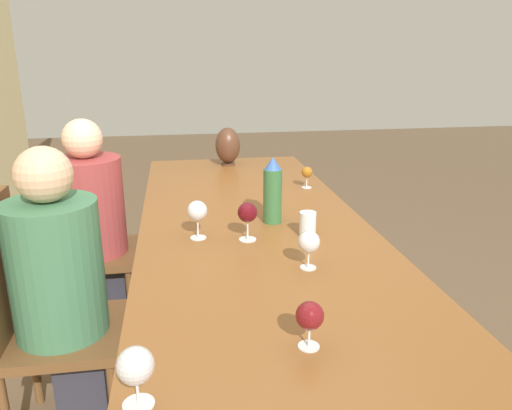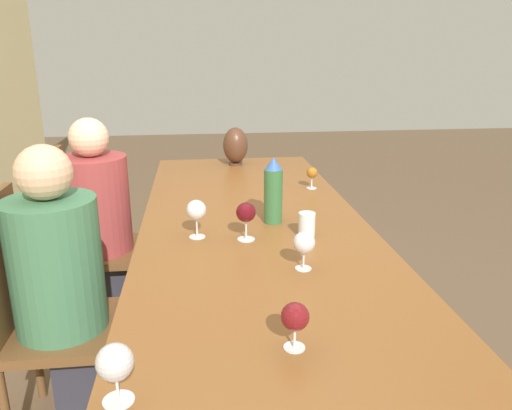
% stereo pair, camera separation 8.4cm
% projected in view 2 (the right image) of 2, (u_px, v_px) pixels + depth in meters
% --- Properties ---
extents(ground_plane, '(14.00, 14.00, 0.00)m').
position_uv_depth(ground_plane, '(255.00, 372.00, 2.43)').
color(ground_plane, brown).
extents(dining_table, '(2.66, 0.99, 0.77)m').
position_uv_depth(dining_table, '(255.00, 237.00, 2.21)').
color(dining_table, brown).
rests_on(dining_table, ground_plane).
extents(water_bottle, '(0.08, 0.08, 0.29)m').
position_uv_depth(water_bottle, '(273.00, 191.00, 2.16)').
color(water_bottle, '#336638').
rests_on(water_bottle, dining_table).
extents(water_tumbler, '(0.07, 0.07, 0.10)m').
position_uv_depth(water_tumbler, '(307.00, 225.00, 2.02)').
color(water_tumbler, silver).
rests_on(water_tumbler, dining_table).
extents(vase, '(0.16, 0.16, 0.25)m').
position_uv_depth(vase, '(235.00, 146.00, 3.23)').
color(vase, '#4C2D1E').
rests_on(vase, dining_table).
extents(wine_glass_0, '(0.08, 0.08, 0.14)m').
position_uv_depth(wine_glass_0, '(304.00, 243.00, 1.71)').
color(wine_glass_0, silver).
rests_on(wine_glass_0, dining_table).
extents(wine_glass_1, '(0.08, 0.08, 0.16)m').
position_uv_depth(wine_glass_1, '(246.00, 213.00, 1.97)').
color(wine_glass_1, silver).
rests_on(wine_glass_1, dining_table).
extents(wine_glass_2, '(0.06, 0.06, 0.12)m').
position_uv_depth(wine_glass_2, '(312.00, 173.00, 2.70)').
color(wine_glass_2, silver).
rests_on(wine_glass_2, dining_table).
extents(wine_glass_3, '(0.07, 0.07, 0.13)m').
position_uv_depth(wine_glass_3, '(295.00, 317.00, 1.26)').
color(wine_glass_3, silver).
rests_on(wine_glass_3, dining_table).
extents(wine_glass_4, '(0.08, 0.08, 0.16)m').
position_uv_depth(wine_glass_4, '(196.00, 211.00, 2.00)').
color(wine_glass_4, silver).
rests_on(wine_glass_4, dining_table).
extents(wine_glass_5, '(0.08, 0.08, 0.14)m').
position_uv_depth(wine_glass_5, '(115.00, 363.00, 1.06)').
color(wine_glass_5, silver).
rests_on(wine_glass_5, dining_table).
extents(chair_near, '(0.44, 0.44, 1.00)m').
position_uv_depth(chair_near, '(41.00, 313.00, 1.94)').
color(chair_near, brown).
rests_on(chair_near, ground_plane).
extents(chair_far, '(0.44, 0.44, 1.00)m').
position_uv_depth(chair_far, '(84.00, 238.00, 2.69)').
color(chair_far, brown).
rests_on(chair_far, ground_plane).
extents(person_near, '(0.34, 0.34, 1.19)m').
position_uv_depth(person_near, '(63.00, 286.00, 1.92)').
color(person_near, '#2D2D38').
rests_on(person_near, ground_plane).
extents(person_far, '(0.36, 0.36, 1.17)m').
position_uv_depth(person_far, '(100.00, 220.00, 2.67)').
color(person_far, '#2D2D38').
rests_on(person_far, ground_plane).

